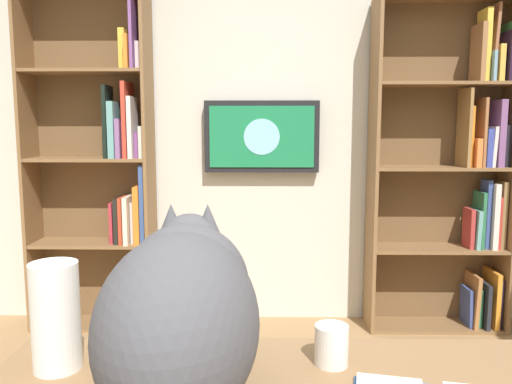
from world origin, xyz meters
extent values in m
cube|color=beige|center=(0.00, -2.23, 1.35)|extent=(4.52, 0.06, 2.70)
cube|color=brown|center=(-1.55, -2.04, 1.06)|extent=(0.02, 0.28, 2.12)
cube|color=brown|center=(-0.69, -2.04, 1.06)|extent=(0.02, 0.28, 2.12)
cube|color=brown|center=(-1.12, -2.17, 1.06)|extent=(0.88, 0.01, 2.12)
cube|color=brown|center=(-1.12, -2.04, 0.01)|extent=(0.84, 0.27, 0.02)
cube|color=brown|center=(-1.12, -2.04, 0.53)|extent=(0.84, 0.27, 0.02)
cube|color=brown|center=(-1.12, -2.04, 1.06)|extent=(0.84, 0.27, 0.02)
cube|color=brown|center=(-1.12, -2.04, 1.58)|extent=(0.84, 0.27, 0.02)
cube|color=#24182C|center=(-1.52, -2.02, 0.18)|extent=(0.02, 0.16, 0.32)
cube|color=orange|center=(-1.50, -2.04, 0.20)|extent=(0.03, 0.24, 0.37)
cube|color=#946947|center=(-1.47, -2.05, 0.11)|extent=(0.02, 0.14, 0.17)
cube|color=#23252D|center=(-1.44, -2.03, 0.17)|extent=(0.02, 0.24, 0.30)
cube|color=#337B51|center=(-1.40, -2.03, 0.15)|extent=(0.03, 0.13, 0.25)
cube|color=#A26A3B|center=(-1.37, -2.04, 0.19)|extent=(0.04, 0.23, 0.34)
cube|color=#384988|center=(-1.34, -2.04, 0.15)|extent=(0.03, 0.18, 0.25)
cube|color=olive|center=(-1.52, -2.03, 0.76)|extent=(0.03, 0.13, 0.43)
cube|color=#B5332C|center=(-1.49, -2.03, 0.71)|extent=(0.02, 0.14, 0.33)
cube|color=silver|center=(-1.46, -2.03, 0.75)|extent=(0.03, 0.18, 0.42)
cube|color=#374B8C|center=(-1.42, -2.04, 0.76)|extent=(0.03, 0.12, 0.44)
cube|color=#2D7048|center=(-1.39, -2.04, 0.73)|extent=(0.02, 0.17, 0.36)
cube|color=#639F9C|center=(-1.36, -2.04, 0.67)|extent=(0.03, 0.19, 0.25)
cube|color=#AD3433|center=(-1.32, -2.04, 0.67)|extent=(0.03, 0.15, 0.25)
cube|color=black|center=(-1.51, -2.04, 1.20)|extent=(0.04, 0.14, 0.26)
cube|color=#7E5185|center=(-1.47, -2.03, 1.28)|extent=(0.04, 0.17, 0.42)
cube|color=silver|center=(-1.43, -2.03, 1.19)|extent=(0.03, 0.15, 0.25)
cube|color=#3A45A0|center=(-1.40, -2.04, 1.19)|extent=(0.04, 0.18, 0.24)
cube|color=#9B633C|center=(-1.36, -2.02, 1.28)|extent=(0.02, 0.18, 0.43)
cube|color=orange|center=(-1.32, -2.04, 1.16)|extent=(0.03, 0.24, 0.18)
cube|color=orange|center=(-1.28, -2.04, 1.26)|extent=(0.03, 0.15, 0.38)
cube|color=olive|center=(-1.26, -2.03, 1.31)|extent=(0.02, 0.21, 0.49)
cube|color=#3C803C|center=(-1.51, -2.04, 1.77)|extent=(0.04, 0.23, 0.36)
cube|color=black|center=(-1.48, -2.02, 1.74)|extent=(0.02, 0.19, 0.30)
cube|color=gold|center=(-1.44, -2.04, 1.70)|extent=(0.03, 0.16, 0.22)
cube|color=#9A5F3E|center=(-1.41, -2.04, 1.83)|extent=(0.04, 0.14, 0.47)
cube|color=#709BB3|center=(-1.39, -2.04, 1.68)|extent=(0.02, 0.23, 0.18)
cube|color=yellow|center=(-1.35, -2.04, 1.81)|extent=(0.03, 0.16, 0.44)
cube|color=#99673F|center=(-1.32, -2.03, 1.77)|extent=(0.03, 0.19, 0.35)
cube|color=brown|center=(0.74, -2.04, 1.11)|extent=(0.02, 0.28, 2.22)
cube|color=brown|center=(1.51, -2.04, 1.11)|extent=(0.02, 0.28, 2.22)
cube|color=brown|center=(1.12, -2.17, 1.11)|extent=(0.80, 0.01, 2.22)
cube|color=brown|center=(1.12, -2.04, 0.01)|extent=(0.75, 0.27, 0.02)
cube|color=brown|center=(1.12, -2.04, 0.56)|extent=(0.75, 0.27, 0.02)
cube|color=brown|center=(1.12, -2.04, 1.11)|extent=(0.75, 0.27, 0.02)
cube|color=brown|center=(1.12, -2.04, 1.66)|extent=(0.75, 0.27, 0.02)
cube|color=gold|center=(0.78, -2.04, 0.27)|extent=(0.04, 0.18, 0.50)
cube|color=#25182D|center=(0.81, -2.05, 0.27)|extent=(0.02, 0.21, 0.49)
cube|color=black|center=(0.84, -2.04, 0.17)|extent=(0.02, 0.23, 0.31)
cube|color=#5EA1A1|center=(0.87, -2.04, 0.16)|extent=(0.03, 0.24, 0.29)
cube|color=silver|center=(0.90, -2.04, 0.12)|extent=(0.02, 0.12, 0.19)
cube|color=#385593|center=(0.77, -2.05, 0.82)|extent=(0.03, 0.23, 0.51)
cube|color=orange|center=(0.81, -2.02, 0.76)|extent=(0.04, 0.21, 0.37)
cube|color=silver|center=(0.84, -2.03, 0.70)|extent=(0.02, 0.13, 0.27)
cube|color=beige|center=(0.87, -2.02, 0.72)|extent=(0.03, 0.23, 0.31)
cube|color=#B43D23|center=(0.91, -2.04, 0.72)|extent=(0.02, 0.22, 0.30)
cube|color=black|center=(0.94, -2.04, 0.72)|extent=(0.03, 0.21, 0.29)
cube|color=#B32D39|center=(0.98, -2.03, 0.70)|extent=(0.02, 0.15, 0.26)
cube|color=beige|center=(0.77, -2.03, 1.22)|extent=(0.02, 0.17, 0.20)
cube|color=#7E4384|center=(0.81, -2.04, 1.20)|extent=(0.02, 0.13, 0.16)
cube|color=silver|center=(0.83, -2.02, 1.31)|extent=(0.03, 0.18, 0.39)
cube|color=#BF3D2B|center=(0.87, -2.05, 1.36)|extent=(0.03, 0.23, 0.48)
cube|color=#835890|center=(0.91, -2.03, 1.24)|extent=(0.03, 0.21, 0.25)
cube|color=#619D9B|center=(0.95, -2.04, 1.30)|extent=(0.04, 0.22, 0.35)
cube|color=black|center=(0.99, -2.03, 1.35)|extent=(0.03, 0.18, 0.46)
cube|color=silver|center=(0.78, -2.05, 1.76)|extent=(0.03, 0.16, 0.17)
cube|color=#7F4F91|center=(0.81, -2.04, 1.89)|extent=(0.02, 0.23, 0.44)
cube|color=orange|center=(0.84, -2.02, 1.77)|extent=(0.02, 0.24, 0.20)
cube|color=gold|center=(0.88, -2.04, 1.79)|extent=(0.04, 0.15, 0.25)
cube|color=black|center=(0.02, -2.15, 1.25)|extent=(0.75, 0.06, 0.47)
cube|color=#1E7F4C|center=(0.02, -2.12, 1.25)|extent=(0.68, 0.01, 0.40)
cylinder|color=#8CCCEA|center=(0.02, -2.11, 1.25)|extent=(0.23, 0.00, 0.23)
ellipsoid|color=#4C4C51|center=(0.17, 0.26, 0.94)|extent=(0.32, 0.47, 0.36)
ellipsoid|color=#4C4C51|center=(0.17, 0.15, 0.99)|extent=(0.27, 0.26, 0.27)
sphere|color=#4C4C51|center=(0.17, 0.10, 1.06)|extent=(0.15, 0.15, 0.15)
cone|color=#4C4C51|center=(0.12, 0.10, 1.11)|extent=(0.07, 0.07, 0.08)
cone|color=#4C4C51|center=(0.21, 0.10, 1.11)|extent=(0.07, 0.07, 0.08)
cone|color=beige|center=(0.12, 0.10, 1.11)|extent=(0.04, 0.04, 0.06)
cone|color=beige|center=(0.21, 0.10, 1.11)|extent=(0.04, 0.04, 0.06)
cylinder|color=white|center=(0.48, 0.09, 0.89)|extent=(0.11, 0.11, 0.25)
cylinder|color=white|center=(-0.16, 0.06, 0.81)|extent=(0.08, 0.08, 0.10)
camera|label=1|loc=(0.00, 1.20, 1.32)|focal=35.59mm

